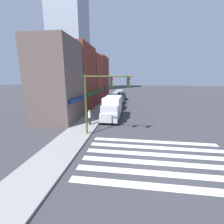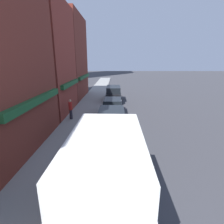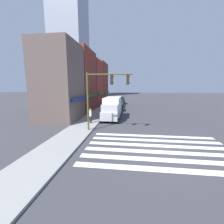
{
  "view_description": "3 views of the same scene",
  "coord_description": "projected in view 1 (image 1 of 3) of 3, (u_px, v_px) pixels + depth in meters",
  "views": [
    {
      "loc": [
        -10.03,
        2.02,
        5.69
      ],
      "look_at": [
        9.95,
        4.7,
        1.0
      ],
      "focal_mm": 24.0,
      "sensor_mm": 36.0,
      "label": 1
    },
    {
      "loc": [
        5.83,
        4.43,
        5.15
      ],
      "look_at": [
        19.26,
        4.7,
        1.2
      ],
      "focal_mm": 28.0,
      "sensor_mm": 36.0,
      "label": 2
    },
    {
      "loc": [
        -10.95,
        2.11,
        4.64
      ],
      "look_at": [
        9.95,
        4.7,
        1.0
      ],
      "focal_mm": 24.0,
      "sensor_mm": 36.0,
      "label": 3
    }
  ],
  "objects": [
    {
      "name": "tower_distant",
      "position": [
        69.0,
        21.0,
        61.02
      ],
      "size": [
        14.91,
        13.2,
        56.08
      ],
      "color": "#939EAD",
      "rests_on": "ground_plane"
    },
    {
      "name": "suv_black",
      "position": [
        122.0,
        96.0,
        38.68
      ],
      "size": [
        4.72,
        2.12,
        1.94
      ],
      "rotation": [
        0.0,
        0.0,
        0.01
      ],
      "color": "black",
      "rests_on": "ground_plane"
    },
    {
      "name": "traffic_signal",
      "position": [
        103.0,
        92.0,
        13.93
      ],
      "size": [
        0.32,
        4.52,
        5.97
      ],
      "color": "#474C1E",
      "rests_on": "ground_plane"
    },
    {
      "name": "sedan_grey",
      "position": [
        120.0,
        100.0,
        32.85
      ],
      "size": [
        4.44,
        2.02,
        1.59
      ],
      "rotation": [
        0.0,
        0.0,
        -0.02
      ],
      "color": "slate",
      "rests_on": "ground_plane"
    },
    {
      "name": "pedestrian_red_jacket",
      "position": [
        101.0,
        100.0,
        31.41
      ],
      "size": [
        0.32,
        0.32,
        1.77
      ],
      "rotation": [
        0.0,
        0.0,
        5.24
      ],
      "color": "#23232D",
      "rests_on": "sidewalk_left"
    },
    {
      "name": "pedestrian_white_shirt",
      "position": [
        90.0,
        117.0,
        17.76
      ],
      "size": [
        0.32,
        0.32,
        1.77
      ],
      "rotation": [
        0.0,
        0.0,
        5.6
      ],
      "color": "#23232D",
      "rests_on": "sidewalk_left"
    },
    {
      "name": "sidewalk_left",
      "position": [
        60.0,
        151.0,
        11.67
      ],
      "size": [
        120.0,
        3.0,
        0.15
      ],
      "color": "gray",
      "rests_on": "ground_plane"
    },
    {
      "name": "suv_green",
      "position": [
        117.0,
        103.0,
        27.48
      ],
      "size": [
        4.71,
        2.12,
        1.94
      ],
      "rotation": [
        0.0,
        0.0,
        0.0
      ],
      "color": "#1E6638",
      "rests_on": "ground_plane"
    },
    {
      "name": "storefront_row",
      "position": [
        86.0,
        79.0,
        30.6
      ],
      "size": [
        29.97,
        5.3,
        10.99
      ],
      "color": "brown",
      "rests_on": "ground_plane"
    },
    {
      "name": "crosswalk_stripes",
      "position": [
        158.0,
        159.0,
        10.71
      ],
      "size": [
        6.42,
        10.8,
        0.01
      ],
      "color": "silver",
      "rests_on": "ground_plane"
    },
    {
      "name": "box_truck_silver",
      "position": [
        112.0,
        108.0,
        20.65
      ],
      "size": [
        6.23,
        2.42,
        3.04
      ],
      "rotation": [
        0.0,
        0.0,
        -0.02
      ],
      "color": "#B7B7BC",
      "rests_on": "ground_plane"
    },
    {
      "name": "ground_plane",
      "position": [
        158.0,
        159.0,
        10.72
      ],
      "size": [
        200.0,
        200.0,
        0.0
      ],
      "primitive_type": "plane",
      "color": "#38383D"
    }
  ]
}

